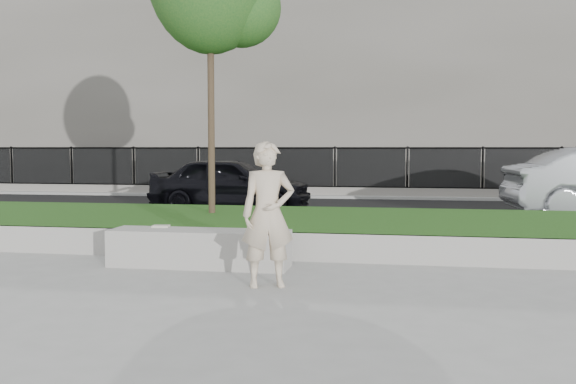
% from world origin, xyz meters
% --- Properties ---
extents(ground, '(90.00, 90.00, 0.00)m').
position_xyz_m(ground, '(0.00, 0.00, 0.00)').
color(ground, gray).
rests_on(ground, ground).
extents(grass_bank, '(34.00, 4.00, 0.40)m').
position_xyz_m(grass_bank, '(0.00, 3.00, 0.20)').
color(grass_bank, black).
rests_on(grass_bank, ground).
extents(grass_kerb, '(34.00, 0.08, 0.40)m').
position_xyz_m(grass_kerb, '(0.00, 1.04, 0.20)').
color(grass_kerb, gray).
rests_on(grass_kerb, ground).
extents(street, '(34.00, 7.00, 0.04)m').
position_xyz_m(street, '(0.00, 8.50, 0.02)').
color(street, black).
rests_on(street, ground).
extents(far_pavement, '(34.00, 3.00, 0.12)m').
position_xyz_m(far_pavement, '(0.00, 13.00, 0.06)').
color(far_pavement, gray).
rests_on(far_pavement, ground).
extents(iron_fence, '(32.00, 0.30, 1.50)m').
position_xyz_m(iron_fence, '(0.00, 12.00, 0.54)').
color(iron_fence, slate).
rests_on(iron_fence, far_pavement).
extents(building_facade, '(34.00, 10.00, 10.00)m').
position_xyz_m(building_facade, '(0.00, 20.00, 5.00)').
color(building_facade, '#5D5A52').
rests_on(building_facade, ground).
extents(stone_bench, '(2.41, 0.60, 0.49)m').
position_xyz_m(stone_bench, '(-1.20, 0.40, 0.25)').
color(stone_bench, gray).
rests_on(stone_bench, ground).
extents(man, '(0.70, 0.58, 1.66)m').
position_xyz_m(man, '(-0.04, -0.63, 0.83)').
color(man, beige).
rests_on(man, ground).
extents(book, '(0.25, 0.19, 0.03)m').
position_xyz_m(book, '(-1.81, 0.59, 0.51)').
color(book, beige).
rests_on(book, stone_bench).
extents(car_dark, '(3.94, 1.68, 1.33)m').
position_xyz_m(car_dark, '(-2.65, 7.33, 0.70)').
color(car_dark, black).
rests_on(car_dark, street).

